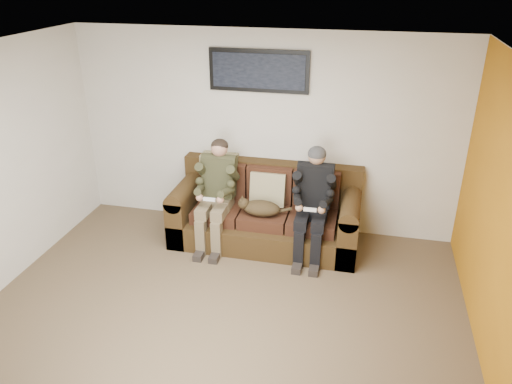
% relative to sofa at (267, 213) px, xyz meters
% --- Properties ---
extents(floor, '(5.00, 5.00, 0.00)m').
position_rel_sofa_xyz_m(floor, '(-0.14, -1.83, -0.36)').
color(floor, brown).
rests_on(floor, ground).
extents(ceiling, '(5.00, 5.00, 0.00)m').
position_rel_sofa_xyz_m(ceiling, '(-0.14, -1.83, 2.24)').
color(ceiling, silver).
rests_on(ceiling, ground).
extents(wall_back, '(5.00, 0.00, 5.00)m').
position_rel_sofa_xyz_m(wall_back, '(-0.14, 0.42, 0.94)').
color(wall_back, beige).
rests_on(wall_back, ground).
extents(accent_wall_right, '(0.00, 4.50, 4.50)m').
position_rel_sofa_xyz_m(accent_wall_right, '(2.35, -1.83, 0.94)').
color(accent_wall_right, '#AF6B11').
rests_on(accent_wall_right, ground).
extents(sofa, '(2.34, 1.01, 0.96)m').
position_rel_sofa_xyz_m(sofa, '(0.00, 0.00, 0.00)').
color(sofa, '#392611').
rests_on(sofa, ground).
extents(throw_pillow, '(0.45, 0.21, 0.44)m').
position_rel_sofa_xyz_m(throw_pillow, '(-0.00, 0.04, 0.32)').
color(throw_pillow, '#988C63').
rests_on(throw_pillow, sofa).
extents(throw_blanket, '(0.48, 0.23, 0.09)m').
position_rel_sofa_xyz_m(throw_blanket, '(-0.71, 0.29, 0.60)').
color(throw_blanket, tan).
rests_on(throw_blanket, sofa).
extents(person_left, '(0.51, 0.87, 1.32)m').
position_rel_sofa_xyz_m(person_left, '(-0.61, -0.20, 0.39)').
color(person_left, brown).
rests_on(person_left, sofa).
extents(person_right, '(0.51, 0.86, 1.33)m').
position_rel_sofa_xyz_m(person_right, '(0.61, -0.20, 0.39)').
color(person_right, black).
rests_on(person_right, sofa).
extents(cat, '(0.66, 0.26, 0.24)m').
position_rel_sofa_xyz_m(cat, '(-0.03, -0.27, 0.21)').
color(cat, '#47351B').
rests_on(cat, sofa).
extents(framed_poster, '(1.25, 0.05, 0.52)m').
position_rel_sofa_xyz_m(framed_poster, '(-0.20, 0.38, 1.74)').
color(framed_poster, black).
rests_on(framed_poster, wall_back).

